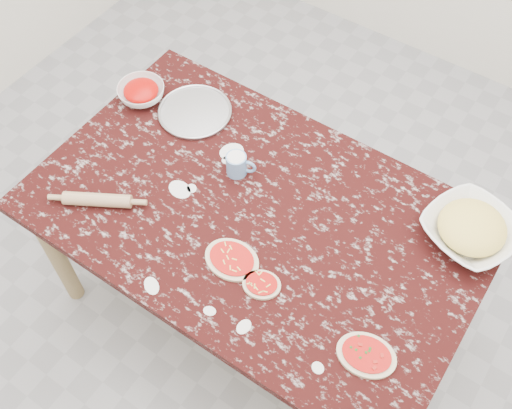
% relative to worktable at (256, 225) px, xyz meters
% --- Properties ---
extents(ground, '(4.00, 4.00, 0.00)m').
position_rel_worktable_xyz_m(ground, '(0.00, 0.00, -0.67)').
color(ground, gray).
extents(worktable, '(1.60, 1.00, 0.75)m').
position_rel_worktable_xyz_m(worktable, '(0.00, 0.00, 0.00)').
color(worktable, black).
rests_on(worktable, ground).
extents(pizza_tray, '(0.33, 0.33, 0.01)m').
position_rel_worktable_xyz_m(pizza_tray, '(-0.47, 0.26, 0.09)').
color(pizza_tray, '#B2B2B7').
rests_on(pizza_tray, worktable).
extents(sauce_bowl, '(0.20, 0.20, 0.06)m').
position_rel_worktable_xyz_m(sauce_bowl, '(-0.70, 0.21, 0.11)').
color(sauce_bowl, white).
rests_on(sauce_bowl, worktable).
extents(cheese_bowl, '(0.39, 0.39, 0.08)m').
position_rel_worktable_xyz_m(cheese_bowl, '(0.66, 0.33, 0.12)').
color(cheese_bowl, white).
rests_on(cheese_bowl, worktable).
extents(flour_mug, '(0.11, 0.08, 0.09)m').
position_rel_worktable_xyz_m(flour_mug, '(-0.16, 0.11, 0.13)').
color(flour_mug, '#6792C8').
rests_on(flour_mug, worktable).
extents(pizza_left, '(0.20, 0.16, 0.02)m').
position_rel_worktable_xyz_m(pizza_left, '(0.04, -0.21, 0.09)').
color(pizza_left, beige).
rests_on(pizza_left, worktable).
extents(pizza_mid, '(0.16, 0.15, 0.02)m').
position_rel_worktable_xyz_m(pizza_mid, '(0.18, -0.23, 0.09)').
color(pizza_mid, beige).
rests_on(pizza_mid, worktable).
extents(pizza_right, '(0.21, 0.18, 0.02)m').
position_rel_worktable_xyz_m(pizza_right, '(0.58, -0.25, 0.09)').
color(pizza_right, beige).
rests_on(pizza_right, worktable).
extents(rolling_pin, '(0.24, 0.17, 0.05)m').
position_rel_worktable_xyz_m(rolling_pin, '(-0.49, -0.29, 0.11)').
color(rolling_pin, tan).
rests_on(rolling_pin, worktable).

